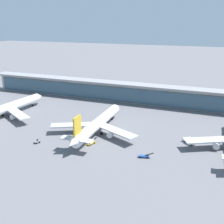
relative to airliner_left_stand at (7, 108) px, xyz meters
name	(u,v)px	position (x,y,z in m)	size (l,w,h in m)	color
ground_plane	(105,131)	(70.60, 0.16, -5.61)	(1200.00, 1200.00, 0.00)	slate
airliner_left_stand	(7,108)	(0.00, 0.00, 0.00)	(51.30, 66.89, 17.80)	white
airliner_centre_stand	(97,124)	(67.84, -4.80, 0.00)	(51.42, 66.78, 17.80)	white
service_truck_near_nose_grey	(37,142)	(44.40, -28.73, -4.73)	(2.70, 3.30, 2.05)	gray
service_truck_under_wing_blue	(144,156)	(100.34, -23.43, -4.80)	(6.93, 3.00, 2.70)	#234C9E
service_truck_mid_apron_yellow	(91,143)	(71.11, -19.37, -4.80)	(3.27, 6.90, 2.70)	yellow
service_truck_by_tail_white	(190,141)	(118.09, 0.12, -3.91)	(7.13, 6.37, 3.10)	silver
terminal_building	(137,93)	(70.60, 61.92, 2.26)	(262.46, 12.80, 15.20)	#B2ADA3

